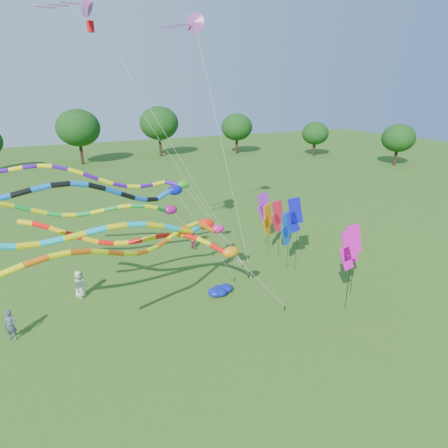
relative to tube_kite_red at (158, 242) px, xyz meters
name	(u,v)px	position (x,y,z in m)	size (l,w,h in m)	color
ground	(248,325)	(3.79, -3.18, -4.34)	(160.00, 160.00, 0.00)	#215316
tree_ring	(341,218)	(8.66, -4.09, 1.29)	(115.82, 121.82, 9.66)	#382314
tube_kite_red	(158,242)	(0.00, 0.00, 0.00)	(12.59, 5.15, 6.39)	black
tube_kite_orange	(160,240)	(-0.32, -1.50, 0.70)	(13.21, 6.42, 6.96)	black
tube_kite_purple	(113,179)	(-1.26, 4.75, 2.54)	(14.70, 3.59, 8.62)	black
tube_kite_blue	(103,193)	(-2.57, -0.49, 3.09)	(14.30, 2.90, 8.90)	black
tube_kite_cyan	(123,231)	(-1.86, -0.52, 1.09)	(16.16, 3.40, 7.65)	black
tube_kite_green	(106,209)	(-1.75, 5.31, 0.54)	(14.61, 1.17, 7.03)	black
delta_kite_high_a	(86,2)	(-1.88, 3.38, 11.57)	(10.45, 3.45, 17.84)	black
delta_kite_high_c	(195,23)	(5.20, 7.02, 11.62)	(3.35, 7.08, 16.99)	black
banner_pole_blue_b	(295,215)	(9.74, 1.22, -0.32)	(1.11, 0.50, 5.30)	black
banner_pole_violet	(264,208)	(10.39, 6.11, -1.25)	(1.13, 0.43, 4.35)	black
banner_pole_red	(278,216)	(9.78, 3.27, -1.03)	(1.16, 0.19, 4.57)	black
banner_pole_magenta_a	(349,250)	(9.35, -4.24, -0.61)	(1.15, 0.32, 5.00)	black
banner_pole_magenta_b	(353,244)	(10.72, -3.18, -0.92)	(1.14, 0.40, 4.69)	black
banner_pole_orange	(267,219)	(9.37, 3.98, -1.42)	(1.09, 0.55, 4.18)	black
banner_pole_blue_a	(287,229)	(9.29, 1.43, -1.27)	(1.15, 0.35, 4.33)	black
blue_nylon_heap	(219,290)	(3.80, 0.50, -4.13)	(1.12, 1.72, 0.46)	#0B1C99
person_a	(80,284)	(-3.97, 3.79, -3.47)	(0.85, 0.55, 1.74)	beige
person_b	(10,325)	(-7.55, 0.96, -3.51)	(0.61, 0.40, 1.67)	#444E5F
person_c	(194,239)	(5.00, 7.78, -3.55)	(0.77, 0.60, 1.59)	#9B3849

